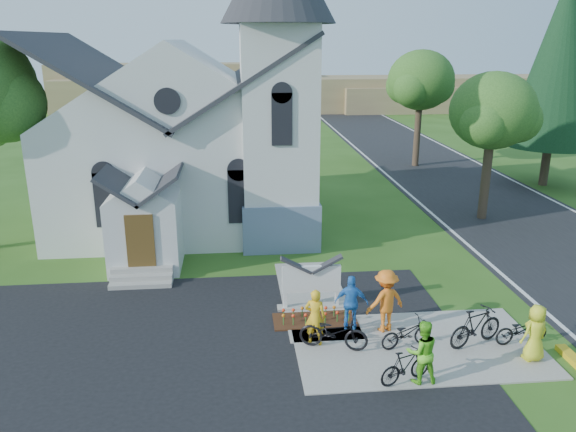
{
  "coord_description": "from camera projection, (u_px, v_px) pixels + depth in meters",
  "views": [
    {
      "loc": [
        -3.58,
        -13.25,
        8.43
      ],
      "look_at": [
        -1.78,
        5.0,
        2.63
      ],
      "focal_mm": 35.0,
      "sensor_mm": 36.0,
      "label": 1
    }
  ],
  "objects": [
    {
      "name": "ground",
      "position": [
        370.0,
        359.0,
        15.45
      ],
      "size": [
        120.0,
        120.0,
        0.0
      ],
      "primitive_type": "plane",
      "color": "#2F5518",
      "rests_on": "ground"
    },
    {
      "name": "parking_lot",
      "position": [
        92.0,
        422.0,
        12.89
      ],
      "size": [
        20.0,
        16.0,
        0.02
      ],
      "primitive_type": "cube",
      "color": "black",
      "rests_on": "ground"
    },
    {
      "name": "road",
      "position": [
        484.0,
        200.0,
        30.62
      ],
      "size": [
        8.0,
        90.0,
        0.02
      ],
      "primitive_type": "cube",
      "color": "black",
      "rests_on": "ground"
    },
    {
      "name": "sidewalk",
      "position": [
        417.0,
        346.0,
        16.06
      ],
      "size": [
        7.0,
        4.0,
        0.05
      ],
      "primitive_type": "cube",
      "color": "gray",
      "rests_on": "ground"
    },
    {
      "name": "church",
      "position": [
        190.0,
        113.0,
        25.2
      ],
      "size": [
        12.35,
        12.0,
        13.0
      ],
      "color": "silver",
      "rests_on": "ground"
    },
    {
      "name": "church_sign",
      "position": [
        311.0,
        280.0,
        18.06
      ],
      "size": [
        2.2,
        0.4,
        1.7
      ],
      "color": "gray",
      "rests_on": "ground"
    },
    {
      "name": "flower_bed",
      "position": [
        315.0,
        320.0,
        17.51
      ],
      "size": [
        2.6,
        1.1,
        0.07
      ],
      "primitive_type": "cube",
      "color": "#3A1E0F",
      "rests_on": "ground"
    },
    {
      "name": "tree_road_near",
      "position": [
        493.0,
        112.0,
        26.06
      ],
      "size": [
        4.0,
        4.0,
        7.05
      ],
      "color": "#3C2A20",
      "rests_on": "ground"
    },
    {
      "name": "tree_road_mid",
      "position": [
        421.0,
        81.0,
        37.32
      ],
      "size": [
        4.4,
        4.4,
        7.8
      ],
      "color": "#3C2A20",
      "rests_on": "ground"
    },
    {
      "name": "conifer",
      "position": [
        560.0,
        58.0,
        31.71
      ],
      "size": [
        5.2,
        5.2,
        12.4
      ],
      "color": "#3C2A20",
      "rests_on": "ground"
    },
    {
      "name": "distant_hills",
      "position": [
        289.0,
        93.0,
        68.56
      ],
      "size": [
        61.0,
        10.0,
        5.6
      ],
      "color": "olive",
      "rests_on": "ground"
    },
    {
      "name": "cyclist_0",
      "position": [
        315.0,
        317.0,
        15.92
      ],
      "size": [
        0.71,
        0.59,
        1.68
      ],
      "primitive_type": "imported",
      "rotation": [
        0.0,
        0.0,
        2.8
      ],
      "color": "yellow",
      "rests_on": "sidewalk"
    },
    {
      "name": "bike_0",
      "position": [
        334.0,
        332.0,
        15.77
      ],
      "size": [
        2.06,
        1.25,
        1.02
      ],
      "primitive_type": "imported",
      "rotation": [
        0.0,
        0.0,
        1.26
      ],
      "color": "black",
      "rests_on": "sidewalk"
    },
    {
      "name": "cyclist_1",
      "position": [
        422.0,
        352.0,
        14.14
      ],
      "size": [
        0.83,
        0.65,
        1.7
      ],
      "primitive_type": "imported",
      "rotation": [
        0.0,
        0.0,
        3.15
      ],
      "color": "#66D127",
      "rests_on": "sidewalk"
    },
    {
      "name": "bike_1",
      "position": [
        406.0,
        366.0,
        14.22
      ],
      "size": [
        1.57,
        0.93,
        0.91
      ],
      "primitive_type": "imported",
      "rotation": [
        0.0,
        0.0,
        1.93
      ],
      "color": "black",
      "rests_on": "sidewalk"
    },
    {
      "name": "cyclist_2",
      "position": [
        351.0,
        303.0,
        16.75
      ],
      "size": [
        1.08,
        0.64,
        1.72
      ],
      "primitive_type": "imported",
      "rotation": [
        0.0,
        0.0,
        2.91
      ],
      "color": "blue",
      "rests_on": "sidewalk"
    },
    {
      "name": "bike_2",
      "position": [
        407.0,
        333.0,
        15.89
      ],
      "size": [
        1.71,
        0.97,
        0.85
      ],
      "primitive_type": "imported",
      "rotation": [
        0.0,
        0.0,
        1.83
      ],
      "color": "black",
      "rests_on": "sidewalk"
    },
    {
      "name": "cyclist_3",
      "position": [
        386.0,
        301.0,
        16.64
      ],
      "size": [
        1.41,
        1.07,
        1.93
      ],
      "primitive_type": "imported",
      "rotation": [
        0.0,
        0.0,
        3.46
      ],
      "color": "orange",
      "rests_on": "sidewalk"
    },
    {
      "name": "bike_3",
      "position": [
        476.0,
        327.0,
        15.95
      ],
      "size": [
        1.95,
        1.18,
        1.13
      ],
      "primitive_type": "imported",
      "rotation": [
        0.0,
        0.0,
        1.94
      ],
      "color": "black",
      "rests_on": "sidewalk"
    },
    {
      "name": "cyclist_4",
      "position": [
        535.0,
        333.0,
        15.13
      ],
      "size": [
        0.89,
        0.69,
        1.61
      ],
      "primitive_type": "imported",
      "rotation": [
        0.0,
        0.0,
        3.4
      ],
      "color": "yellow",
      "rests_on": "sidewalk"
    },
    {
      "name": "bike_4",
      "position": [
        522.0,
        330.0,
        16.06
      ],
      "size": [
        1.67,
        0.73,
        0.85
      ],
      "primitive_type": "imported",
      "rotation": [
        0.0,
        0.0,
        1.68
      ],
      "color": "black",
      "rests_on": "sidewalk"
    }
  ]
}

